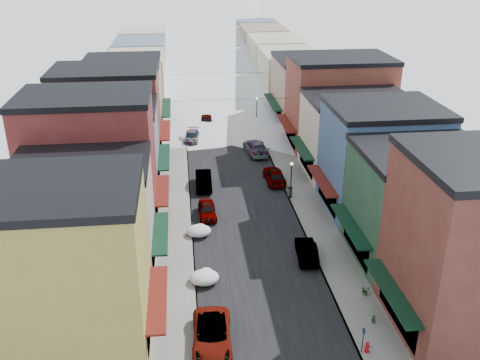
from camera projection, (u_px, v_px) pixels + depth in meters
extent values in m
cube|color=black|center=(215.00, 104.00, 87.19)|extent=(10.00, 160.00, 0.01)
cube|color=gray|center=(174.00, 105.00, 86.48)|extent=(3.20, 160.00, 0.15)
cube|color=gray|center=(255.00, 103.00, 87.85)|extent=(3.20, 160.00, 0.15)
cube|color=slate|center=(184.00, 105.00, 86.64)|extent=(0.10, 160.00, 0.15)
cube|color=slate|center=(246.00, 103.00, 87.69)|extent=(0.10, 160.00, 0.15)
cube|color=#AF9F40|center=(63.00, 273.00, 32.72)|extent=(10.00, 8.50, 11.00)
cube|color=black|center=(49.00, 188.00, 30.40)|extent=(10.20, 8.70, 0.50)
cube|color=#621710|center=(157.00, 298.00, 34.23)|extent=(1.20, 7.22, 0.15)
cube|color=#B9A895|center=(86.00, 222.00, 40.85)|extent=(10.00, 8.00, 9.00)
cube|color=black|center=(78.00, 165.00, 38.93)|extent=(10.20, 8.20, 0.50)
cube|color=black|center=(160.00, 233.00, 41.95)|extent=(1.20, 6.80, 0.15)
cube|color=maroon|center=(91.00, 165.00, 47.46)|extent=(11.00, 8.00, 12.00)
cube|color=black|center=(83.00, 96.00, 44.93)|extent=(11.20, 8.20, 0.50)
cube|color=#621710|center=(162.00, 190.00, 49.22)|extent=(1.20, 6.80, 0.15)
cube|color=slate|center=(109.00, 150.00, 55.94)|extent=(10.00, 9.00, 8.50)
cube|color=black|center=(105.00, 108.00, 54.12)|extent=(10.20, 9.20, 0.50)
cube|color=black|center=(164.00, 157.00, 56.95)|extent=(1.20, 7.65, 0.15)
cube|color=brown|center=(108.00, 116.00, 63.61)|extent=(12.00, 9.00, 10.50)
cube|color=black|center=(104.00, 70.00, 61.39)|extent=(12.20, 9.20, 0.50)
cube|color=#621710|center=(165.00, 130.00, 65.13)|extent=(1.20, 7.65, 0.15)
cube|color=tan|center=(124.00, 98.00, 73.01)|extent=(10.00, 11.00, 9.50)
cube|color=black|center=(121.00, 61.00, 70.98)|extent=(10.20, 11.20, 0.50)
cube|color=black|center=(166.00, 107.00, 74.21)|extent=(1.20, 9.35, 0.15)
cube|color=black|center=(392.00, 291.00, 34.89)|extent=(1.20, 7.65, 0.15)
cube|color=#21462F|center=(419.00, 208.00, 43.12)|extent=(10.00, 9.00, 9.00)
cube|color=black|center=(427.00, 153.00, 41.20)|extent=(10.20, 9.20, 0.50)
cube|color=black|center=(350.00, 225.00, 43.07)|extent=(1.20, 7.65, 0.15)
cube|color=#3A5A85|center=(380.00, 161.00, 51.10)|extent=(10.00, 9.00, 10.00)
cube|color=black|center=(386.00, 108.00, 48.98)|extent=(10.20, 9.20, 0.50)
cube|color=#621710|center=(322.00, 181.00, 51.25)|extent=(1.20, 7.65, 0.15)
cube|color=beige|center=(356.00, 137.00, 59.63)|extent=(11.00, 9.00, 8.50)
cube|color=black|center=(359.00, 98.00, 57.81)|extent=(11.20, 9.20, 0.50)
cube|color=black|center=(302.00, 148.00, 59.43)|extent=(1.20, 7.65, 0.15)
cube|color=maroon|center=(338.00, 104.00, 67.36)|extent=(12.00, 9.00, 11.00)
cube|color=black|center=(342.00, 58.00, 65.03)|extent=(12.20, 9.20, 0.50)
cube|color=#621710|center=(286.00, 123.00, 67.60)|extent=(1.20, 7.65, 0.15)
cube|color=tan|center=(311.00, 92.00, 76.74)|extent=(10.00, 11.00, 9.00)
cube|color=black|center=(313.00, 59.00, 74.82)|extent=(10.20, 11.20, 0.50)
cube|color=black|center=(273.00, 102.00, 76.69)|extent=(1.20, 9.35, 0.15)
cube|color=gray|center=(136.00, 79.00, 86.10)|extent=(9.00, 13.00, 8.00)
cube|color=gray|center=(289.00, 75.00, 88.69)|extent=(9.00, 13.00, 8.00)
cube|color=gray|center=(141.00, 62.00, 98.82)|extent=(9.00, 13.00, 8.00)
cube|color=gray|center=(274.00, 59.00, 101.41)|extent=(9.00, 13.00, 8.00)
cube|color=gray|center=(145.00, 49.00, 111.54)|extent=(9.00, 13.00, 8.00)
cube|color=gray|center=(263.00, 46.00, 114.13)|extent=(9.00, 13.00, 8.00)
cube|color=gray|center=(148.00, 38.00, 124.27)|extent=(9.00, 13.00, 8.00)
cube|color=gray|center=(254.00, 36.00, 126.85)|extent=(9.00, 13.00, 8.00)
cylinder|color=black|center=(225.00, 100.00, 66.51)|extent=(16.40, 0.04, 0.04)
cylinder|color=black|center=(217.00, 73.00, 80.14)|extent=(16.40, 0.04, 0.04)
imported|color=silver|center=(212.00, 335.00, 34.66)|extent=(2.77, 5.55, 1.51)
imported|color=gray|center=(207.00, 210.00, 51.08)|extent=(1.77, 4.14, 1.39)
imported|color=black|center=(204.00, 180.00, 57.21)|extent=(1.76, 4.83, 1.58)
imported|color=#919399|center=(192.00, 137.00, 70.63)|extent=(2.42, 4.78, 1.33)
imported|color=black|center=(307.00, 251.00, 44.24)|extent=(1.92, 4.51, 1.45)
imported|color=#9FA2A7|center=(275.00, 175.00, 58.46)|extent=(2.08, 4.92, 1.66)
imported|color=black|center=(256.00, 147.00, 66.46)|extent=(2.88, 6.01, 1.69)
imported|color=#ADB0B6|center=(206.00, 122.00, 75.98)|extent=(2.26, 5.11, 1.71)
imported|color=white|center=(221.00, 84.00, 96.51)|extent=(3.16, 5.74, 1.52)
cylinder|color=red|center=(367.00, 351.00, 34.08)|extent=(0.33, 0.33, 0.10)
cylinder|color=red|center=(367.00, 348.00, 33.98)|extent=(0.23, 0.23, 0.58)
sphere|color=red|center=(367.00, 344.00, 33.85)|extent=(0.25, 0.25, 0.25)
cylinder|color=red|center=(367.00, 347.00, 33.94)|extent=(0.43, 0.10, 0.10)
cylinder|color=black|center=(363.00, 340.00, 33.67)|extent=(0.05, 0.05, 1.95)
cube|color=navy|center=(364.00, 331.00, 33.38)|extent=(0.12, 0.25, 0.35)
cylinder|color=#5D6063|center=(290.00, 192.00, 54.94)|extent=(0.54, 0.54, 0.93)
cylinder|color=black|center=(290.00, 188.00, 54.74)|extent=(0.58, 0.58, 0.06)
cylinder|color=black|center=(290.00, 197.00, 54.80)|extent=(0.27, 0.27, 0.09)
cylinder|color=black|center=(291.00, 182.00, 54.09)|extent=(0.11, 0.11, 3.61)
sphere|color=white|center=(292.00, 164.00, 53.31)|extent=(0.32, 0.32, 0.32)
cylinder|color=black|center=(257.00, 124.00, 77.20)|extent=(0.28, 0.28, 0.09)
cylinder|color=black|center=(257.00, 112.00, 76.47)|extent=(0.11, 0.11, 3.68)
sphere|color=white|center=(257.00, 98.00, 75.67)|extent=(0.33, 0.33, 0.33)
imported|color=#30672E|center=(365.00, 290.00, 39.55)|extent=(0.78, 0.73, 0.68)
imported|color=#265329|center=(373.00, 319.00, 36.64)|extent=(0.38, 0.38, 0.53)
ellipsoid|color=white|center=(204.00, 278.00, 41.09)|extent=(2.28, 1.93, 0.96)
ellipsoid|color=white|center=(206.00, 271.00, 42.30)|extent=(0.97, 0.88, 0.49)
ellipsoid|color=white|center=(199.00, 231.00, 47.81)|extent=(2.19, 1.85, 0.93)
ellipsoid|color=white|center=(200.00, 227.00, 49.01)|extent=(0.94, 0.84, 0.47)
ellipsoid|color=white|center=(187.00, 138.00, 70.60)|extent=(2.33, 1.97, 0.98)
ellipsoid|color=white|center=(189.00, 137.00, 71.81)|extent=(0.99, 0.89, 0.50)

